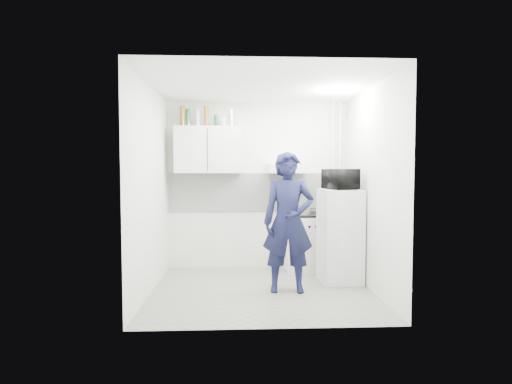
{
  "coord_description": "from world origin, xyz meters",
  "views": [
    {
      "loc": [
        -0.3,
        -5.03,
        1.53
      ],
      "look_at": [
        -0.06,
        0.3,
        1.25
      ],
      "focal_mm": 28.0,
      "sensor_mm": 36.0,
      "label": 1
    }
  ],
  "objects": [
    {
      "name": "stove",
      "position": [
        0.69,
        1.0,
        0.42
      ],
      "size": [
        0.53,
        0.53,
        0.84
      ],
      "primitive_type": "cube",
      "color": "silver",
      "rests_on": "floor"
    },
    {
      "name": "saucepan",
      "position": [
        0.69,
        0.94,
        0.93
      ],
      "size": [
        0.2,
        0.2,
        0.11
      ],
      "primitive_type": "cylinder",
      "color": "silver",
      "rests_on": "stove_top"
    },
    {
      "name": "backsplash",
      "position": [
        0.0,
        1.24,
        1.2
      ],
      "size": [
        2.74,
        0.03,
        0.6
      ],
      "primitive_type": "cube",
      "color": "white",
      "rests_on": "wall_back"
    },
    {
      "name": "canister_b",
      "position": [
        -0.52,
        1.07,
        2.27
      ],
      "size": [
        0.08,
        0.08,
        0.15
      ],
      "primitive_type": "cylinder",
      "color": "#B2B7BC",
      "rests_on": "upper_cabinet"
    },
    {
      "name": "floor",
      "position": [
        0.0,
        0.0,
        0.0
      ],
      "size": [
        2.8,
        2.8,
        0.0
      ],
      "primitive_type": "plane",
      "color": "gray",
      "rests_on": "ground"
    },
    {
      "name": "bottle_a",
      "position": [
        -1.14,
        1.07,
        2.35
      ],
      "size": [
        0.07,
        0.07,
        0.31
      ],
      "primitive_type": "cylinder",
      "color": "brown",
      "rests_on": "upper_cabinet"
    },
    {
      "name": "bottle_e",
      "position": [
        -0.4,
        1.07,
        2.33
      ],
      "size": [
        0.07,
        0.07,
        0.27
      ],
      "primitive_type": "cylinder",
      "color": "silver",
      "rests_on": "upper_cabinet"
    },
    {
      "name": "wall_right",
      "position": [
        1.4,
        0.0,
        1.3
      ],
      "size": [
        0.0,
        2.6,
        2.6
      ],
      "primitive_type": "plane",
      "rotation": [
        1.57,
        0.0,
        -1.57
      ],
      "color": "silver",
      "rests_on": "floor"
    },
    {
      "name": "stove_top",
      "position": [
        0.69,
        1.0,
        0.86
      ],
      "size": [
        0.5,
        0.5,
        0.03
      ],
      "primitive_type": "cube",
      "color": "black",
      "rests_on": "stove"
    },
    {
      "name": "canister_a",
      "position": [
        -0.63,
        1.07,
        2.29
      ],
      "size": [
        0.07,
        0.07,
        0.18
      ],
      "primitive_type": "cylinder",
      "color": "#144C1E",
      "rests_on": "upper_cabinet"
    },
    {
      "name": "wall_back",
      "position": [
        0.0,
        1.25,
        1.3
      ],
      "size": [
        2.8,
        0.0,
        2.8
      ],
      "primitive_type": "plane",
      "rotation": [
        1.57,
        0.0,
        0.0
      ],
      "color": "silver",
      "rests_on": "floor"
    },
    {
      "name": "bottle_d",
      "position": [
        -0.78,
        1.07,
        2.36
      ],
      "size": [
        0.07,
        0.07,
        0.31
      ],
      "primitive_type": "cylinder",
      "color": "brown",
      "rests_on": "upper_cabinet"
    },
    {
      "name": "person",
      "position": [
        0.33,
        -0.04,
        0.89
      ],
      "size": [
        0.67,
        0.45,
        1.77
      ],
      "primitive_type": "imported",
      "rotation": [
        0.0,
        0.0,
        -0.05
      ],
      "color": "black",
      "rests_on": "floor"
    },
    {
      "name": "ceiling_spot_fixture",
      "position": [
        1.0,
        0.2,
        2.57
      ],
      "size": [
        0.1,
        0.1,
        0.02
      ],
      "primitive_type": "cylinder",
      "color": "white",
      "rests_on": "ceiling"
    },
    {
      "name": "bottle_c",
      "position": [
        -0.91,
        1.07,
        2.33
      ],
      "size": [
        0.06,
        0.06,
        0.25
      ],
      "primitive_type": "cylinder",
      "color": "#B2B7BC",
      "rests_on": "upper_cabinet"
    },
    {
      "name": "upper_cabinet",
      "position": [
        -0.75,
        1.07,
        1.85
      ],
      "size": [
        1.0,
        0.35,
        0.7
      ],
      "primitive_type": "cube",
      "color": "white",
      "rests_on": "wall_back"
    },
    {
      "name": "range_hood",
      "position": [
        0.45,
        1.0,
        1.57
      ],
      "size": [
        0.6,
        0.5,
        0.14
      ],
      "primitive_type": "cube",
      "color": "silver",
      "rests_on": "wall_back"
    },
    {
      "name": "fridge",
      "position": [
        1.1,
        0.37,
        0.64
      ],
      "size": [
        0.56,
        0.56,
        1.28
      ],
      "primitive_type": "cube",
      "rotation": [
        0.0,
        0.0,
        0.06
      ],
      "color": "white",
      "rests_on": "floor"
    },
    {
      "name": "wall_left",
      "position": [
        -1.4,
        0.0,
        1.3
      ],
      "size": [
        0.0,
        2.6,
        2.6
      ],
      "primitive_type": "plane",
      "rotation": [
        1.57,
        0.0,
        1.57
      ],
      "color": "silver",
      "rests_on": "floor"
    },
    {
      "name": "pipe_a",
      "position": [
        1.3,
        1.17,
        1.3
      ],
      "size": [
        0.05,
        0.05,
        2.6
      ],
      "primitive_type": "cylinder",
      "color": "silver",
      "rests_on": "floor"
    },
    {
      "name": "microwave",
      "position": [
        1.1,
        0.37,
        1.42
      ],
      "size": [
        0.57,
        0.45,
        0.28
      ],
      "primitive_type": "imported",
      "rotation": [
        0.0,
        0.0,
        1.8
      ],
      "color": "black",
      "rests_on": "fridge"
    },
    {
      "name": "pipe_b",
      "position": [
        1.18,
        1.17,
        1.3
      ],
      "size": [
        0.04,
        0.04,
        2.6
      ],
      "primitive_type": "cylinder",
      "color": "silver",
      "rests_on": "floor"
    },
    {
      "name": "bottle_b",
      "position": [
        -1.06,
        1.07,
        2.33
      ],
      "size": [
        0.07,
        0.07,
        0.27
      ],
      "primitive_type": "cylinder",
      "color": "#144C1E",
      "rests_on": "upper_cabinet"
    },
    {
      "name": "ceiling",
      "position": [
        0.0,
        0.0,
        2.6
      ],
      "size": [
        2.8,
        2.8,
        0.0
      ],
      "primitive_type": "plane",
      "color": "white",
      "rests_on": "wall_back"
    }
  ]
}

